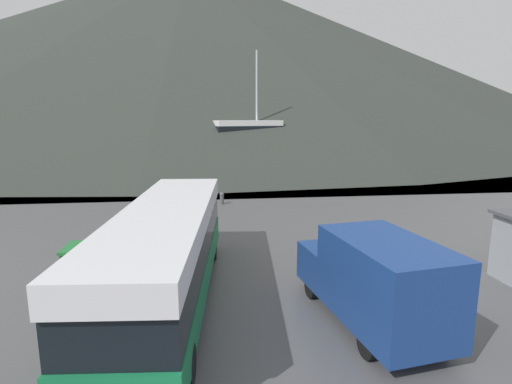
{
  "coord_description": "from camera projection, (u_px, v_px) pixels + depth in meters",
  "views": [
    {
      "loc": [
        0.11,
        -4.09,
        5.83
      ],
      "look_at": [
        2.44,
        15.73,
        2.0
      ],
      "focal_mm": 28.0,
      "sensor_mm": 36.0,
      "label": 1
    }
  ],
  "objects": [
    {
      "name": "small_boat",
      "position": [
        308.0,
        161.0,
        47.53
      ],
      "size": [
        6.41,
        5.28,
        0.95
      ],
      "rotation": [
        0.0,
        0.0,
        4.1
      ],
      "color": "#1E5138",
      "rests_on": "water_surface"
    },
    {
      "name": "mooring_bollard",
      "position": [
        222.0,
        198.0,
        26.62
      ],
      "size": [
        0.3,
        0.3,
        0.81
      ],
      "color": "#4C4C51",
      "rests_on": "ground"
    },
    {
      "name": "storage_bin",
      "position": [
        83.0,
        259.0,
        14.9
      ],
      "size": [
        1.29,
        1.49,
        1.08
      ],
      "color": "#287F3D",
      "rests_on": "ground"
    },
    {
      "name": "tour_bus",
      "position": [
        168.0,
        250.0,
        12.32
      ],
      "size": [
        3.37,
        11.36,
        3.09
      ],
      "rotation": [
        0.0,
        0.0,
        -0.08
      ],
      "color": "#146B3D",
      "rests_on": "ground"
    },
    {
      "name": "delivery_van",
      "position": [
        374.0,
        278.0,
        11.11
      ],
      "size": [
        3.02,
        5.8,
        2.62
      ],
      "rotation": [
        0.0,
        0.0,
        0.15
      ],
      "color": "navy",
      "rests_on": "ground"
    },
    {
      "name": "fishing_boat",
      "position": [
        263.0,
        152.0,
        41.89
      ],
      "size": [
        21.79,
        9.19,
        12.26
      ],
      "rotation": [
        0.0,
        0.0,
        4.96
      ],
      "color": "maroon",
      "rests_on": "water_surface"
    },
    {
      "name": "hill_backdrop",
      "position": [
        192.0,
        50.0,
        140.62
      ],
      "size": [
        239.56,
        239.56,
        56.94
      ],
      "primitive_type": "cone",
      "color": "#2D332D",
      "rests_on": "ground"
    },
    {
      "name": "water_surface",
      "position": [
        208.0,
        132.0,
        145.1
      ],
      "size": [
        240.0,
        240.0,
        0.0
      ],
      "primitive_type": "plane",
      "color": "#3D5160",
      "rests_on": "ground"
    }
  ]
}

